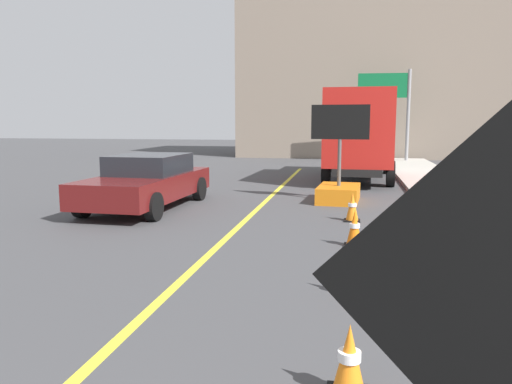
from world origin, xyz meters
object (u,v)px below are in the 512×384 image
Objects in this scene: arrow_board_trailer at (339,185)px; traffic_cone_curbside at (352,207)px; roadwork_sign at (498,300)px; box_truck at (360,133)px; traffic_cone_near_sign at (349,362)px; pickup_car at (147,181)px; highway_guide_sign at (394,99)px; traffic_cone_mid_lane at (363,269)px; traffic_cone_far_lane at (355,228)px.

traffic_cone_curbside is (0.37, -2.76, -0.16)m from arrow_board_trailer.
box_truck is at bearing 90.93° from roadwork_sign.
arrow_board_trailer is at bearing 91.82° from traffic_cone_near_sign.
roadwork_sign is 0.33× the size of box_truck.
traffic_cone_near_sign is at bearing 110.39° from roadwork_sign.
pickup_car reaches higher than traffic_cone_near_sign.
box_truck reaches higher than traffic_cone_curbside.
box_truck is (-0.28, 17.30, 0.33)m from roadwork_sign.
traffic_cone_curbside is at bearing -82.36° from arrow_board_trailer.
pickup_car is at bearing 171.16° from traffic_cone_curbside.
highway_guide_sign reaches higher than traffic_cone_mid_lane.
box_truck is 8.83m from highway_guide_sign.
arrow_board_trailer reaches higher than traffic_cone_near_sign.
box_truck is at bearing 88.79° from traffic_cone_near_sign.
traffic_cone_mid_lane is (0.16, 2.40, 0.07)m from traffic_cone_near_sign.
pickup_car is 17.77m from highway_guide_sign.
box_truck is 1.41× the size of highway_guide_sign.
roadwork_sign is 25.89m from highway_guide_sign.
box_truck is at bearing 83.23° from arrow_board_trailer.
traffic_cone_far_lane is (0.40, -5.09, -0.15)m from arrow_board_trailer.
arrow_board_trailer reaches higher than pickup_car.
traffic_cone_curbside is at bearing 90.76° from traffic_cone_far_lane.
arrow_board_trailer is 0.54× the size of highway_guide_sign.
roadwork_sign reaches higher than traffic_cone_mid_lane.
box_truck is (0.65, 5.50, 1.33)m from arrow_board_trailer.
traffic_cone_near_sign is 5.07m from traffic_cone_far_lane.
traffic_cone_curbside is (-0.28, -8.26, -1.48)m from box_truck.
traffic_cone_far_lane is at bearing 89.11° from traffic_cone_near_sign.
pickup_car is 6.17m from traffic_cone_far_lane.
highway_guide_sign is 17.15m from traffic_cone_curbside.
traffic_cone_far_lane is at bearing -89.24° from traffic_cone_curbside.
traffic_cone_near_sign is at bearing -93.81° from traffic_cone_mid_lane.
box_truck reaches higher than traffic_cone_far_lane.
pickup_car is at bearing 120.59° from roadwork_sign.
pickup_car is at bearing -126.71° from box_truck.
highway_guide_sign reaches higher than traffic_cone_near_sign.
highway_guide_sign is (1.88, 8.47, 1.62)m from box_truck.
highway_guide_sign is at bearing 84.62° from traffic_cone_mid_lane.
traffic_cone_mid_lane is 5.00m from traffic_cone_curbside.
roadwork_sign is 11.88m from arrow_board_trailer.
highway_guide_sign reaches higher than roadwork_sign.
traffic_cone_curbside is (5.27, -0.82, -0.37)m from pickup_car.
traffic_cone_far_lane is at bearing -96.37° from highway_guide_sign.
traffic_cone_mid_lane is 1.15× the size of traffic_cone_far_lane.
traffic_cone_far_lane is 2.33m from traffic_cone_curbside.
traffic_cone_mid_lane is 1.18× the size of traffic_cone_curbside.
traffic_cone_far_lane reaches higher than traffic_cone_curbside.
arrow_board_trailer is 4.31× the size of traffic_cone_near_sign.
traffic_cone_curbside is (-0.03, 2.33, -0.01)m from traffic_cone_far_lane.
traffic_cone_far_lane is at bearing -30.74° from pickup_car.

